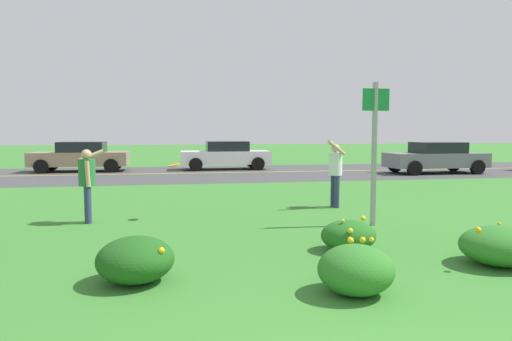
{
  "coord_description": "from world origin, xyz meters",
  "views": [
    {
      "loc": [
        -1.45,
        -1.79,
        1.9
      ],
      "look_at": [
        0.46,
        8.78,
        0.98
      ],
      "focal_mm": 31.32,
      "sensor_mm": 36.0,
      "label": 1
    }
  ],
  "objects_px": {
    "person_thrower_green_shirt": "(87,179)",
    "car_white_center_right": "(226,155)",
    "car_tan_rightmost": "(81,156)",
    "person_catcher_white_shirt": "(335,170)",
    "frisbee_orange": "(174,165)",
    "sign_post_near_path": "(375,140)",
    "car_gray_center_left": "(436,157)"
  },
  "relations": [
    {
      "from": "frisbee_orange",
      "to": "car_tan_rightmost",
      "type": "distance_m",
      "value": 13.75
    },
    {
      "from": "car_white_center_right",
      "to": "car_tan_rightmost",
      "type": "bearing_deg",
      "value": 180.0
    },
    {
      "from": "sign_post_near_path",
      "to": "person_thrower_green_shirt",
      "type": "xyz_separation_m",
      "value": [
        -5.78,
        1.32,
        -0.82
      ]
    },
    {
      "from": "person_thrower_green_shirt",
      "to": "frisbee_orange",
      "type": "distance_m",
      "value": 1.82
    },
    {
      "from": "car_tan_rightmost",
      "to": "car_white_center_right",
      "type": "bearing_deg",
      "value": 0.0
    },
    {
      "from": "person_catcher_white_shirt",
      "to": "car_tan_rightmost",
      "type": "distance_m",
      "value": 14.83
    },
    {
      "from": "sign_post_near_path",
      "to": "car_tan_rightmost",
      "type": "bearing_deg",
      "value": 120.55
    },
    {
      "from": "person_catcher_white_shirt",
      "to": "frisbee_orange",
      "type": "relative_size",
      "value": 6.68
    },
    {
      "from": "frisbee_orange",
      "to": "car_gray_center_left",
      "type": "height_order",
      "value": "car_gray_center_left"
    },
    {
      "from": "sign_post_near_path",
      "to": "frisbee_orange",
      "type": "height_order",
      "value": "sign_post_near_path"
    },
    {
      "from": "sign_post_near_path",
      "to": "car_white_center_right",
      "type": "bearing_deg",
      "value": 95.64
    },
    {
      "from": "car_white_center_right",
      "to": "car_gray_center_left",
      "type": "bearing_deg",
      "value": -22.65
    },
    {
      "from": "car_white_center_right",
      "to": "car_tan_rightmost",
      "type": "xyz_separation_m",
      "value": [
        -7.08,
        0.0,
        0.0
      ]
    },
    {
      "from": "person_catcher_white_shirt",
      "to": "car_tan_rightmost",
      "type": "relative_size",
      "value": 0.38
    },
    {
      "from": "person_catcher_white_shirt",
      "to": "car_tan_rightmost",
      "type": "height_order",
      "value": "person_catcher_white_shirt"
    },
    {
      "from": "car_gray_center_left",
      "to": "car_white_center_right",
      "type": "bearing_deg",
      "value": 157.35
    },
    {
      "from": "frisbee_orange",
      "to": "person_thrower_green_shirt",
      "type": "bearing_deg",
      "value": -176.62
    },
    {
      "from": "frisbee_orange",
      "to": "car_gray_center_left",
      "type": "distance_m",
      "value": 15.01
    },
    {
      "from": "car_gray_center_left",
      "to": "car_white_center_right",
      "type": "height_order",
      "value": "same"
    },
    {
      "from": "person_catcher_white_shirt",
      "to": "car_gray_center_left",
      "type": "bearing_deg",
      "value": 45.91
    },
    {
      "from": "car_tan_rightmost",
      "to": "frisbee_orange",
      "type": "bearing_deg",
      "value": -70.83
    },
    {
      "from": "car_gray_center_left",
      "to": "car_tan_rightmost",
      "type": "distance_m",
      "value": 16.94
    },
    {
      "from": "person_thrower_green_shirt",
      "to": "car_tan_rightmost",
      "type": "relative_size",
      "value": 0.34
    },
    {
      "from": "sign_post_near_path",
      "to": "car_gray_center_left",
      "type": "bearing_deg",
      "value": 52.73
    },
    {
      "from": "frisbee_orange",
      "to": "car_gray_center_left",
      "type": "xyz_separation_m",
      "value": [
        11.96,
        9.06,
        -0.45
      ]
    },
    {
      "from": "person_thrower_green_shirt",
      "to": "person_catcher_white_shirt",
      "type": "height_order",
      "value": "person_catcher_white_shirt"
    },
    {
      "from": "sign_post_near_path",
      "to": "car_gray_center_left",
      "type": "height_order",
      "value": "sign_post_near_path"
    },
    {
      "from": "person_thrower_green_shirt",
      "to": "car_gray_center_left",
      "type": "distance_m",
      "value": 16.53
    },
    {
      "from": "person_thrower_green_shirt",
      "to": "person_catcher_white_shirt",
      "type": "relative_size",
      "value": 0.9
    },
    {
      "from": "person_thrower_green_shirt",
      "to": "car_white_center_right",
      "type": "xyz_separation_m",
      "value": [
        4.36,
        13.08,
        -0.18
      ]
    },
    {
      "from": "person_thrower_green_shirt",
      "to": "person_catcher_white_shirt",
      "type": "xyz_separation_m",
      "value": [
        5.8,
        0.94,
        0.04
      ]
    },
    {
      "from": "frisbee_orange",
      "to": "car_tan_rightmost",
      "type": "bearing_deg",
      "value": 109.17
    }
  ]
}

